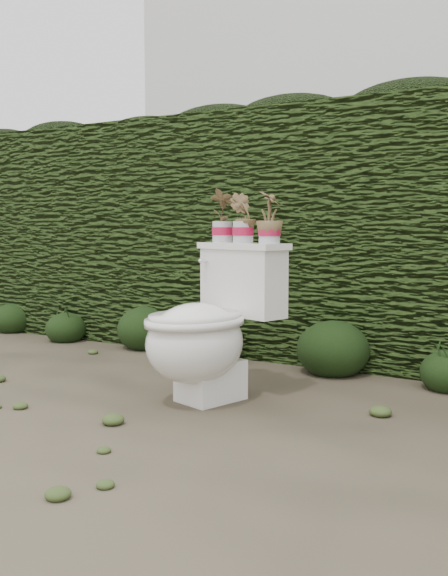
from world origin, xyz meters
The scene contains 11 objects.
ground centered at (0.00, 0.00, 0.00)m, with size 60.00×60.00×0.00m, color brown.
hedge centered at (0.00, 1.60, 0.80)m, with size 8.00×1.00×1.60m, color #324B19.
toilet centered at (0.11, 0.15, 0.36)m, with size 0.63×0.78×0.78m.
potted_plant_left centered at (0.03, 0.42, 0.91)m, with size 0.14×0.09×0.26m, color #226B21.
potted_plant_center centered at (0.18, 0.38, 0.90)m, with size 0.13×0.11×0.24m, color #226B21.
potted_plant_right centered at (0.35, 0.33, 0.90)m, with size 0.13×0.13×0.24m, color #226B21.
liriope_clump_0 centered at (-2.37, 1.10, 0.13)m, with size 0.33×0.33×0.26m, color #1D3211.
liriope_clump_1 centered at (-1.69, 1.02, 0.12)m, with size 0.30×0.30×0.24m, color #1D3211.
liriope_clump_2 centered at (-1.00, 1.10, 0.16)m, with size 0.41×0.41×0.33m, color #1D3211.
liriope_clump_3 centered at (-0.40, 0.98, 0.16)m, with size 0.40×0.40×0.32m, color #1D3211.
liriope_clump_4 centered at (0.42, 1.03, 0.17)m, with size 0.43×0.43×0.34m, color #1D3211.
Camera 1 is at (1.75, -2.48, 0.86)m, focal length 40.00 mm.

